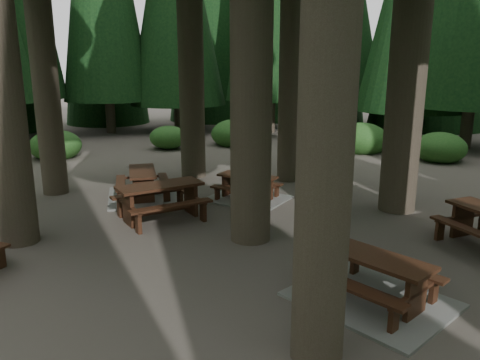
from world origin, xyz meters
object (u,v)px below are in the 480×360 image
Objects in this scene: picnic_table_a at (372,286)px; picnic_table_c at (247,192)px; picnic_table_b at (160,196)px; picnic_table_f at (143,188)px.

picnic_table_c is at bearing 155.54° from picnic_table_a.
picnic_table_a is 1.10× the size of picnic_table_c.
picnic_table_b is 2.05m from picnic_table_f.
picnic_table_a is 1.04× the size of picnic_table_b.
picnic_table_a is at bearing -41.45° from picnic_table_c.
picnic_table_c is at bearing 71.98° from picnic_table_f.
picnic_table_a is at bearing 25.45° from picnic_table_f.
picnic_table_b is at bearing -178.10° from picnic_table_a.
picnic_table_b reaches higher than picnic_table_f.
picnic_table_f reaches higher than picnic_table_c.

